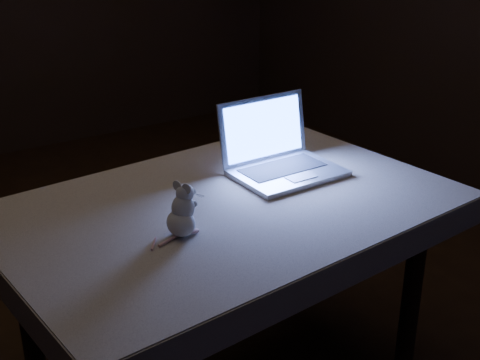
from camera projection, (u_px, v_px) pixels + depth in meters
floor at (182, 299)px, 3.09m from camera, size 5.00×5.00×0.00m
table at (228, 299)px, 2.39m from camera, size 1.52×1.04×0.78m
tablecloth at (222, 222)px, 2.21m from camera, size 1.73×1.31×0.11m
laptop at (289, 142)px, 2.40m from camera, size 0.40×0.35×0.27m
plush_mouse at (180, 210)px, 1.98m from camera, size 0.15×0.15×0.18m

